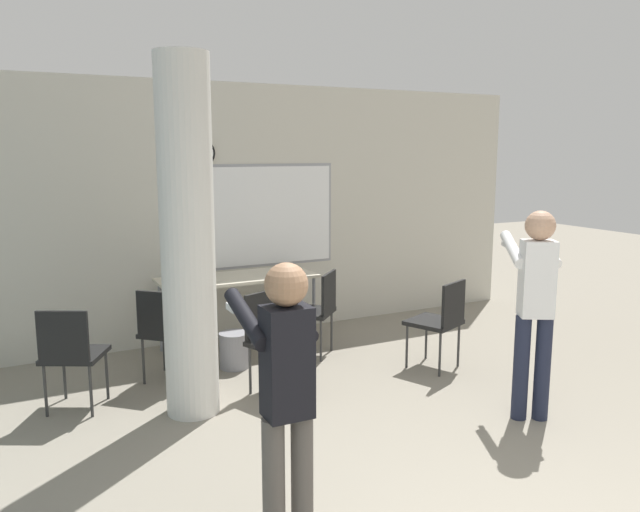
% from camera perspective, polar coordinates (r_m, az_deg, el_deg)
% --- Properties ---
extents(wall_back, '(8.00, 0.15, 2.80)m').
position_cam_1_polar(wall_back, '(6.93, -9.83, 3.88)').
color(wall_back, beige).
rests_on(wall_back, ground_plane).
extents(support_pillar, '(0.42, 0.42, 2.80)m').
position_cam_1_polar(support_pillar, '(4.91, -12.01, 1.45)').
color(support_pillar, silver).
rests_on(support_pillar, ground_plane).
extents(folding_table, '(1.64, 0.64, 0.78)m').
position_cam_1_polar(folding_table, '(6.59, -7.53, -2.35)').
color(folding_table, beige).
rests_on(folding_table, ground_plane).
extents(bottle_on_table, '(0.08, 0.08, 0.30)m').
position_cam_1_polar(bottle_on_table, '(6.49, -10.82, -1.09)').
color(bottle_on_table, black).
rests_on(bottle_on_table, folding_table).
extents(waste_bin, '(0.29, 0.29, 0.35)m').
position_cam_1_polar(waste_bin, '(6.15, -7.85, -8.52)').
color(waste_bin, gray).
rests_on(waste_bin, ground_plane).
extents(chair_table_front, '(0.57, 0.57, 0.87)m').
position_cam_1_polar(chair_table_front, '(5.43, -4.29, -7.20)').
color(chair_table_front, black).
rests_on(chair_table_front, ground_plane).
extents(chair_near_pillar, '(0.59, 0.59, 0.87)m').
position_cam_1_polar(chair_near_pillar, '(5.39, -21.80, -8.02)').
color(chair_near_pillar, black).
rests_on(chair_near_pillar, ground_plane).
extents(chair_table_right, '(0.62, 0.62, 0.87)m').
position_cam_1_polar(chair_table_right, '(6.35, -0.34, -4.65)').
color(chair_table_right, black).
rests_on(chair_table_right, ground_plane).
extents(chair_table_left, '(0.62, 0.62, 0.87)m').
position_cam_1_polar(chair_table_left, '(5.79, -13.90, -6.37)').
color(chair_table_left, black).
rests_on(chair_table_left, ground_plane).
extents(chair_mid_room, '(0.58, 0.58, 0.87)m').
position_cam_1_polar(chair_mid_room, '(6.06, 10.95, -5.54)').
color(chair_mid_room, black).
rests_on(chair_mid_room, ground_plane).
extents(person_playing_front, '(0.34, 0.62, 1.56)m').
position_cam_1_polar(person_playing_front, '(3.16, -3.21, -12.07)').
color(person_playing_front, '#514C47').
rests_on(person_playing_front, ground_plane).
extents(person_playing_side, '(0.56, 0.68, 1.64)m').
position_cam_1_polar(person_playing_side, '(5.05, 19.05, -3.66)').
color(person_playing_side, '#1E2338').
rests_on(person_playing_side, ground_plane).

